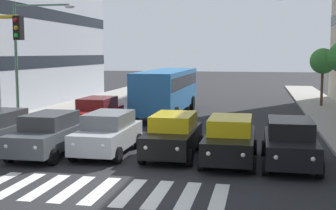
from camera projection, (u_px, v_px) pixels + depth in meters
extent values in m
plane|color=#262628|center=(101.00, 190.00, 13.78)|extent=(180.00, 180.00, 0.00)
cube|color=black|center=(5.00, 61.00, 38.03)|extent=(10.71, 19.01, 0.90)
cube|color=black|center=(3.00, 18.00, 37.63)|extent=(10.71, 19.01, 0.90)
cube|color=silver|center=(219.00, 198.00, 13.07)|extent=(0.45, 2.80, 0.01)
cube|color=silver|center=(188.00, 196.00, 13.25)|extent=(0.45, 2.80, 0.01)
cube|color=silver|center=(158.00, 194.00, 13.43)|extent=(0.45, 2.80, 0.01)
cube|color=silver|center=(129.00, 192.00, 13.60)|extent=(0.45, 2.80, 0.01)
cube|color=silver|center=(101.00, 190.00, 13.78)|extent=(0.45, 2.80, 0.01)
cube|color=silver|center=(73.00, 189.00, 13.96)|extent=(0.45, 2.80, 0.01)
cube|color=silver|center=(46.00, 187.00, 14.13)|extent=(0.45, 2.80, 0.01)
cube|color=silver|center=(19.00, 185.00, 14.31)|extent=(0.45, 2.80, 0.01)
cube|color=black|center=(290.00, 147.00, 16.67)|extent=(1.80, 4.40, 0.80)
cube|color=black|center=(290.00, 127.00, 16.79)|extent=(1.58, 2.46, 0.60)
cylinder|color=black|center=(320.00, 169.00, 15.13)|extent=(0.22, 0.64, 0.64)
cylinder|color=black|center=(265.00, 166.00, 15.48)|extent=(0.22, 0.64, 0.64)
cylinder|color=black|center=(311.00, 150.00, 17.95)|extent=(0.22, 0.64, 0.64)
cylinder|color=black|center=(264.00, 149.00, 18.31)|extent=(0.22, 0.64, 0.64)
sphere|color=white|center=(313.00, 159.00, 14.45)|extent=(0.18, 0.18, 0.18)
sphere|color=white|center=(276.00, 157.00, 14.68)|extent=(0.18, 0.18, 0.18)
cube|color=black|center=(230.00, 144.00, 17.23)|extent=(1.80, 4.40, 0.80)
cube|color=yellow|center=(230.00, 125.00, 17.35)|extent=(1.58, 2.46, 0.60)
cylinder|color=black|center=(253.00, 164.00, 15.69)|extent=(0.22, 0.64, 0.64)
cylinder|color=black|center=(201.00, 162.00, 16.04)|extent=(0.22, 0.64, 0.64)
cylinder|color=black|center=(254.00, 147.00, 18.52)|extent=(0.22, 0.64, 0.64)
cylinder|color=black|center=(210.00, 146.00, 18.87)|extent=(0.22, 0.64, 0.64)
sphere|color=white|center=(243.00, 155.00, 15.02)|extent=(0.18, 0.18, 0.18)
sphere|color=white|center=(208.00, 153.00, 15.25)|extent=(0.18, 0.18, 0.18)
cube|color=black|center=(173.00, 139.00, 18.19)|extent=(1.80, 4.40, 0.80)
cube|color=yellow|center=(174.00, 121.00, 18.30)|extent=(1.58, 2.46, 0.60)
cylinder|color=black|center=(190.00, 158.00, 16.64)|extent=(0.22, 0.64, 0.64)
cylinder|color=black|center=(142.00, 156.00, 17.00)|extent=(0.22, 0.64, 0.64)
cylinder|color=black|center=(200.00, 143.00, 19.47)|extent=(0.22, 0.64, 0.64)
cylinder|color=black|center=(159.00, 141.00, 19.83)|extent=(0.22, 0.64, 0.64)
sphere|color=white|center=(177.00, 149.00, 15.97)|extent=(0.18, 0.18, 0.18)
sphere|color=white|center=(146.00, 147.00, 16.20)|extent=(0.18, 0.18, 0.18)
cube|color=#B2B7BC|center=(108.00, 137.00, 18.66)|extent=(1.80, 4.40, 0.80)
cube|color=slate|center=(109.00, 119.00, 18.78)|extent=(1.58, 2.46, 0.60)
cylinder|color=black|center=(118.00, 155.00, 17.12)|extent=(0.22, 0.64, 0.64)
cylinder|color=black|center=(73.00, 153.00, 17.47)|extent=(0.22, 0.64, 0.64)
cylinder|color=black|center=(138.00, 141.00, 19.95)|extent=(0.22, 0.64, 0.64)
cylinder|color=black|center=(99.00, 139.00, 20.30)|extent=(0.22, 0.64, 0.64)
sphere|color=white|center=(103.00, 146.00, 16.45)|extent=(0.18, 0.18, 0.18)
sphere|color=white|center=(74.00, 145.00, 16.67)|extent=(0.18, 0.18, 0.18)
cube|color=#474C51|center=(48.00, 138.00, 18.41)|extent=(1.80, 4.40, 0.80)
cube|color=#343639|center=(50.00, 120.00, 18.52)|extent=(1.58, 2.46, 0.60)
cylinder|color=black|center=(53.00, 157.00, 16.86)|extent=(0.22, 0.64, 0.64)
cylinder|color=black|center=(9.00, 155.00, 17.22)|extent=(0.22, 0.64, 0.64)
cylinder|color=black|center=(83.00, 142.00, 19.69)|extent=(0.22, 0.64, 0.64)
cylinder|color=black|center=(45.00, 140.00, 20.05)|extent=(0.22, 0.64, 0.64)
sphere|color=white|center=(36.00, 147.00, 16.19)|extent=(0.18, 0.18, 0.18)
sphere|color=white|center=(6.00, 146.00, 16.42)|extent=(0.18, 0.18, 0.18)
cylinder|color=black|center=(32.00, 139.00, 20.43)|extent=(0.22, 0.64, 0.64)
cube|color=maroon|center=(96.00, 116.00, 24.88)|extent=(1.80, 4.40, 0.80)
cube|color=maroon|center=(98.00, 103.00, 25.00)|extent=(1.58, 2.46, 0.60)
cylinder|color=black|center=(103.00, 128.00, 23.34)|extent=(0.22, 0.64, 0.64)
cylinder|color=black|center=(71.00, 127.00, 23.69)|extent=(0.22, 0.64, 0.64)
cylinder|color=black|center=(120.00, 120.00, 26.16)|extent=(0.22, 0.64, 0.64)
cylinder|color=black|center=(91.00, 119.00, 26.52)|extent=(0.22, 0.64, 0.64)
sphere|color=white|center=(92.00, 121.00, 22.67)|extent=(0.18, 0.18, 0.18)
sphere|color=white|center=(71.00, 120.00, 22.89)|extent=(0.18, 0.18, 0.18)
cube|color=#286BAD|center=(167.00, 89.00, 30.54)|extent=(2.50, 10.50, 2.50)
cube|color=black|center=(167.00, 81.00, 30.48)|extent=(2.52, 9.87, 0.80)
cylinder|color=black|center=(176.00, 115.00, 26.86)|extent=(0.28, 1.00, 1.00)
cylinder|color=black|center=(135.00, 114.00, 27.35)|extent=(0.28, 1.00, 1.00)
cylinder|color=black|center=(192.00, 103.00, 33.51)|extent=(0.28, 1.00, 1.00)
cylinder|color=black|center=(159.00, 102.00, 34.00)|extent=(0.28, 1.00, 1.00)
cube|color=black|center=(18.00, 28.00, 14.36)|extent=(0.24, 0.28, 0.76)
sphere|color=red|center=(16.00, 20.00, 14.19)|extent=(0.14, 0.14, 0.14)
sphere|color=orange|center=(16.00, 28.00, 14.21)|extent=(0.14, 0.14, 0.14)
sphere|color=green|center=(16.00, 35.00, 14.24)|extent=(0.14, 0.14, 0.14)
cylinder|color=#4C6B56|center=(16.00, 65.00, 24.67)|extent=(0.16, 0.16, 6.68)
cylinder|color=#4C6B56|center=(42.00, 5.00, 24.00)|extent=(3.18, 0.10, 0.10)
ellipsoid|color=#B7BCC1|center=(70.00, 6.00, 23.70)|extent=(0.56, 0.28, 0.20)
cylinder|color=#513823|center=(322.00, 87.00, 34.64)|extent=(0.20, 0.20, 2.82)
sphere|color=#387F33|center=(323.00, 61.00, 34.41)|extent=(1.95, 1.95, 1.95)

